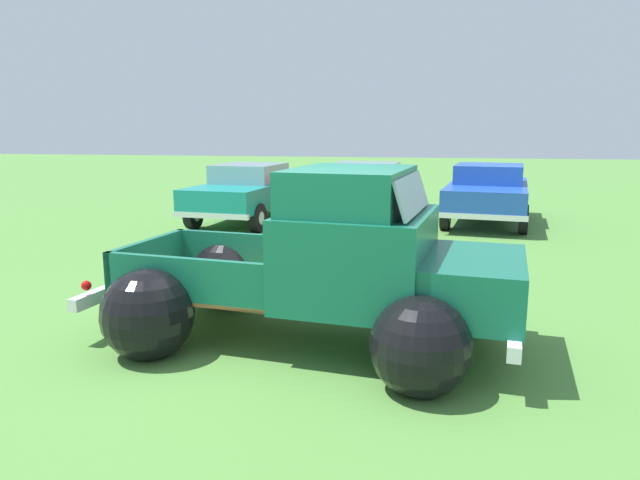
% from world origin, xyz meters
% --- Properties ---
extents(ground_plane, '(80.00, 80.00, 0.00)m').
position_xyz_m(ground_plane, '(0.00, 0.00, 0.00)').
color(ground_plane, '#548C3D').
extents(vintage_pickup_truck, '(4.82, 3.23, 1.96)m').
position_xyz_m(vintage_pickup_truck, '(0.38, -0.05, 0.76)').
color(vintage_pickup_truck, black).
rests_on(vintage_pickup_truck, ground).
extents(show_car_0, '(2.21, 4.29, 1.43)m').
position_xyz_m(show_car_0, '(-3.03, 7.83, 0.78)').
color(show_car_0, black).
rests_on(show_car_0, ground).
extents(show_car_1, '(2.27, 4.71, 1.43)m').
position_xyz_m(show_car_1, '(-0.25, 8.71, 0.79)').
color(show_car_1, black).
rests_on(show_car_1, ground).
extents(show_car_2, '(2.47, 4.43, 1.43)m').
position_xyz_m(show_car_2, '(2.84, 8.73, 0.78)').
color(show_car_2, black).
rests_on(show_car_2, ground).
extents(lane_cone_0, '(0.36, 0.36, 0.63)m').
position_xyz_m(lane_cone_0, '(2.24, 2.32, 0.31)').
color(lane_cone_0, black).
rests_on(lane_cone_0, ground).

